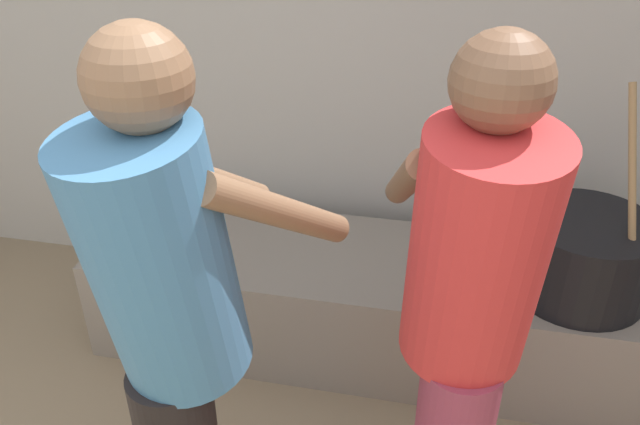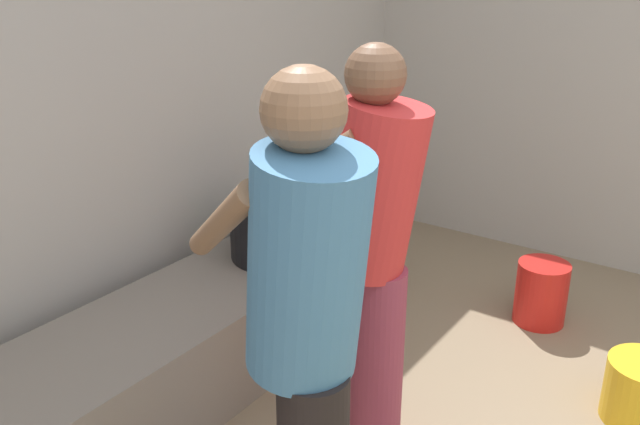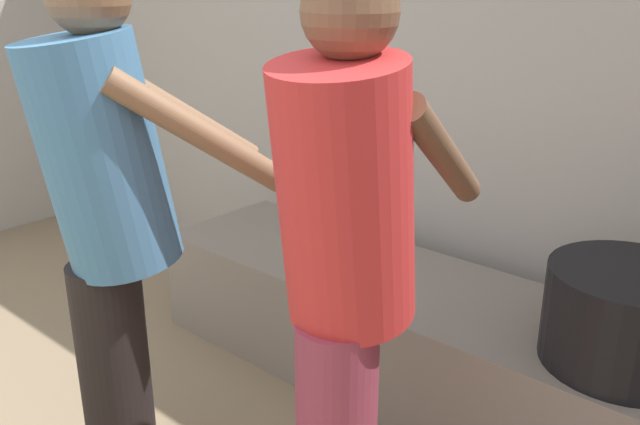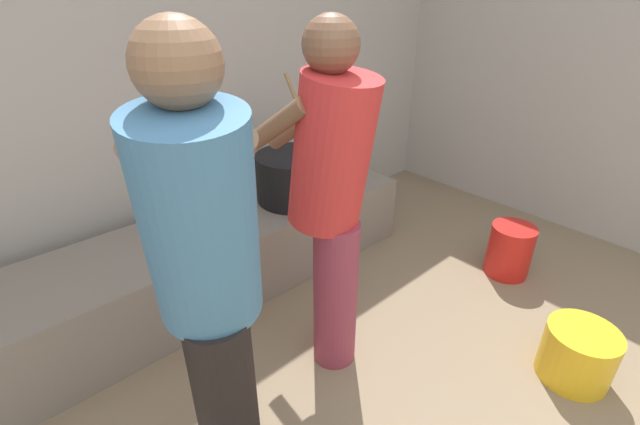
# 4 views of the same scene
# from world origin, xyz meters

# --- Properties ---
(block_enclosure_rear) EXTENTS (5.73, 0.20, 2.24)m
(block_enclosure_rear) POSITION_xyz_m (0.00, 2.63, 1.12)
(block_enclosure_rear) COLOR #ADA8A0
(block_enclosure_rear) RESTS_ON ground_plane
(hearth_ledge) EXTENTS (2.53, 0.60, 0.44)m
(hearth_ledge) POSITION_xyz_m (0.33, 2.11, 0.22)
(hearth_ledge) COLOR slate
(hearth_ledge) RESTS_ON ground_plane
(cooking_pot_main) EXTENTS (0.46, 0.46, 0.74)m
(cooking_pot_main) POSITION_xyz_m (0.90, 2.06, 0.58)
(cooking_pot_main) COLOR black
(cooking_pot_main) RESTS_ON hearth_ledge
(cook_in_red_shirt) EXTENTS (0.43, 0.69, 1.53)m
(cook_in_red_shirt) POSITION_xyz_m (0.48, 1.30, 0.87)
(cook_in_red_shirt) COLOR #8C3347
(cook_in_red_shirt) RESTS_ON ground_plane
(cook_in_blue_shirt) EXTENTS (0.58, 0.73, 1.56)m
(cook_in_blue_shirt) POSITION_xyz_m (-0.18, 1.11, 0.89)
(cook_in_blue_shirt) COLOR black
(cook_in_blue_shirt) RESTS_ON ground_plane
(bucket_red_plastic) EXTENTS (0.26, 0.26, 0.33)m
(bucket_red_plastic) POSITION_xyz_m (1.77, 1.04, 0.16)
(bucket_red_plastic) COLOR red
(bucket_red_plastic) RESTS_ON ground_plane
(bucket_yellow_plastic) EXTENTS (0.31, 0.31, 0.27)m
(bucket_yellow_plastic) POSITION_xyz_m (1.21, 0.44, 0.13)
(bucket_yellow_plastic) COLOR gold
(bucket_yellow_plastic) RESTS_ON ground_plane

